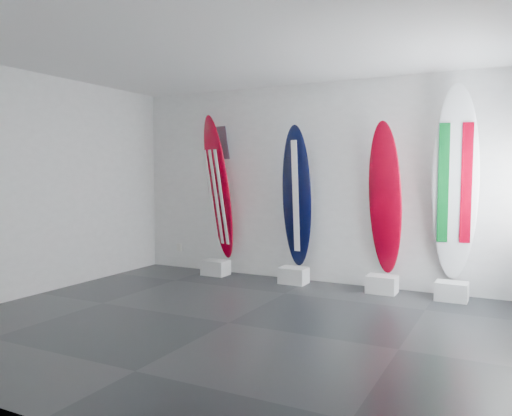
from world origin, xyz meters
The scene contains 14 objects.
floor centered at (0.00, 0.00, 0.00)m, with size 6.00×6.00×0.00m, color black.
ceiling centered at (0.00, 0.00, 3.00)m, with size 6.00×6.00×0.00m, color white.
wall_back centered at (0.00, 2.50, 1.50)m, with size 6.00×6.00×0.00m, color silver.
wall_front centered at (0.00, -2.50, 1.50)m, with size 6.00×6.00×0.00m, color silver.
wall_left centered at (-3.00, 0.00, 1.50)m, with size 5.00×5.00×0.00m, color silver.
display_block_usa centered at (-1.51, 2.18, 0.12)m, with size 0.40×0.30×0.24m, color white.
surfboard_usa centered at (-1.51, 2.28, 1.40)m, with size 0.53×0.08×2.36m, color #940014.
display_block_navy centered at (-0.14, 2.18, 0.12)m, with size 0.40×0.30×0.24m, color white.
surfboard_navy centered at (-0.14, 2.28, 1.30)m, with size 0.48×0.08×2.13m, color black.
display_block_swiss centered at (1.18, 2.18, 0.12)m, with size 0.40×0.30×0.24m, color white.
surfboard_swiss centered at (1.18, 2.28, 1.30)m, with size 0.48×0.08×2.13m, color #940014.
display_block_italy centered at (2.08, 2.18, 0.12)m, with size 0.40×0.30×0.24m, color white.
surfboard_italy centered at (2.08, 2.28, 1.51)m, with size 0.58×0.08×2.56m, color white.
wall_outlet centered at (-2.45, 2.48, 0.35)m, with size 0.09×0.02×0.13m, color silver.
Camera 1 is at (2.79, -4.77, 1.66)m, focal length 35.70 mm.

